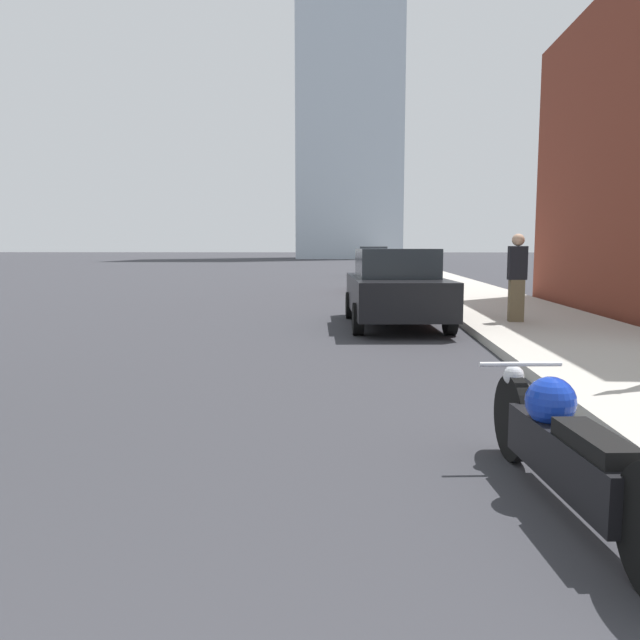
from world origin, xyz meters
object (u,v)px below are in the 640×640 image
(parked_car_black, at_px, (395,287))
(parked_car_red, at_px, (385,271))
(parked_car_white, at_px, (374,261))
(motorcycle, at_px, (566,449))
(pedestrian, at_px, (517,276))

(parked_car_black, bearing_deg, parked_car_red, 84.93)
(parked_car_red, relative_size, parked_car_white, 1.06)
(motorcycle, relative_size, pedestrian, 1.49)
(parked_car_red, bearing_deg, parked_car_black, -90.73)
(parked_car_black, height_order, parked_car_white, parked_car_white)
(motorcycle, distance_m, parked_car_white, 32.12)
(parked_car_black, distance_m, parked_car_red, 10.40)
(motorcycle, bearing_deg, parked_car_red, 85.40)
(parked_car_red, bearing_deg, pedestrian, -77.99)
(parked_car_black, bearing_deg, parked_car_white, 85.99)
(motorcycle, bearing_deg, parked_car_black, 87.80)
(motorcycle, bearing_deg, parked_car_white, 85.32)
(parked_car_black, bearing_deg, motorcycle, -90.53)
(motorcycle, height_order, parked_car_white, parked_car_white)
(parked_car_black, distance_m, parked_car_white, 22.86)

